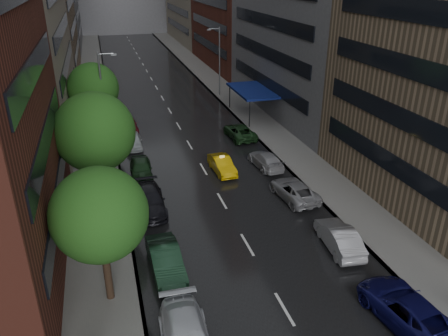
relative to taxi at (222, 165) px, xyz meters
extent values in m
cube|color=black|center=(-1.40, 29.03, -0.68)|extent=(14.00, 140.00, 0.01)
cube|color=gray|center=(-10.40, 29.03, -0.61)|extent=(4.00, 140.00, 0.15)
cube|color=gray|center=(7.60, 29.03, -0.61)|extent=(4.00, 140.00, 0.15)
cube|color=#937A5B|center=(-16.40, 43.03, 10.31)|extent=(8.00, 28.00, 22.00)
cube|color=slate|center=(13.60, 15.03, 11.31)|extent=(8.00, 28.00, 24.00)
cylinder|color=#382619|center=(-10.00, -13.75, 1.40)|extent=(0.40, 0.40, 4.17)
sphere|color=#1E5116|center=(-10.00, -13.75, 4.53)|extent=(4.77, 4.77, 4.77)
cylinder|color=#382619|center=(-10.00, -3.83, 1.71)|extent=(0.40, 0.40, 4.80)
sphere|color=#1E5116|center=(-10.00, -3.83, 5.31)|extent=(5.48, 5.48, 5.48)
cylinder|color=#382619|center=(-10.00, 10.91, 1.48)|extent=(0.40, 0.40, 4.33)
sphere|color=#1E5116|center=(-10.00, 10.91, 4.72)|extent=(4.95, 4.95, 4.95)
imported|color=#E0AE0B|center=(0.00, 0.00, 0.00)|extent=(1.69, 4.26, 1.38)
imported|color=#173422|center=(-6.80, -12.25, 0.11)|extent=(1.86, 4.90, 1.60)
imported|color=black|center=(-6.80, -4.79, 0.07)|extent=(2.17, 5.26, 1.52)
imported|color=#19371B|center=(-6.80, 0.94, 0.07)|extent=(2.00, 4.55, 1.52)
imported|color=silver|center=(-6.80, 7.94, -0.01)|extent=(1.67, 4.00, 1.35)
imported|color=maroon|center=(-6.80, 13.09, 0.02)|extent=(1.85, 4.24, 1.42)
imported|color=#0F0F4A|center=(4.00, -19.47, 0.10)|extent=(3.19, 5.93, 1.58)
imported|color=#A9A8AD|center=(4.00, -12.83, 0.08)|extent=(2.08, 4.78, 1.53)
imported|color=gray|center=(4.00, -6.06, 0.00)|extent=(2.76, 5.15, 1.38)
imported|color=#A0A0A6|center=(4.00, -0.03, -0.01)|extent=(2.26, 4.81, 1.36)
imported|color=#1A3A1B|center=(4.00, 7.51, 0.02)|extent=(2.56, 5.20, 1.42)
cylinder|color=gray|center=(-9.20, 9.03, 3.96)|extent=(0.18, 0.18, 9.00)
cube|color=gray|center=(-7.80, 9.03, 8.16)|extent=(0.50, 0.22, 0.16)
cylinder|color=gray|center=(6.40, 24.03, 3.96)|extent=(0.18, 0.18, 9.00)
cube|color=gray|center=(5.00, 24.03, 8.16)|extent=(0.50, 0.22, 0.16)
cube|color=navy|center=(7.60, 14.03, 2.46)|extent=(4.00, 8.00, 0.25)
cylinder|color=black|center=(6.00, 10.23, 0.96)|extent=(0.12, 0.12, 3.00)
cylinder|color=black|center=(6.00, 17.83, 0.96)|extent=(0.12, 0.12, 3.00)
camera|label=1|loc=(-9.20, -32.92, 15.35)|focal=35.00mm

